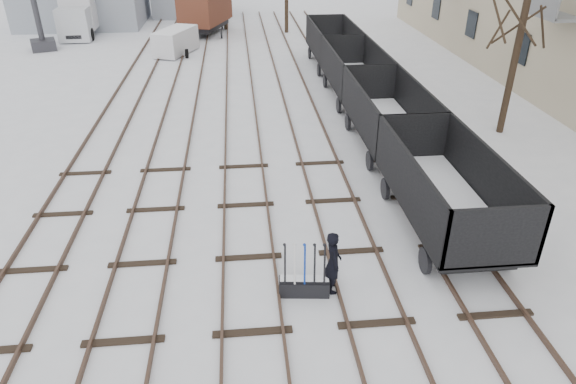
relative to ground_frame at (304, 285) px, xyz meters
name	(u,v)px	position (x,y,z in m)	size (l,w,h in m)	color
ground	(249,258)	(-1.40, 1.70, -0.28)	(120.00, 120.00, 0.00)	white
tracks	(240,101)	(-1.40, 15.38, -0.21)	(13.90, 52.00, 0.16)	black
ground_frame	(304,285)	(0.00, 0.00, 0.00)	(1.34, 0.56, 1.49)	black
worker	(333,262)	(0.75, 0.10, 0.60)	(0.65, 0.42, 1.77)	black
freight_wagon_a	(443,201)	(4.60, 2.67, 0.73)	(2.59, 6.48, 2.65)	black
freight_wagon_b	(387,124)	(4.60, 9.07, 0.73)	(2.59, 6.48, 2.65)	black
freight_wagon_c	(354,80)	(4.60, 15.47, 0.73)	(2.59, 6.48, 2.65)	black
freight_wagon_d	(333,50)	(4.60, 21.87, 0.73)	(2.59, 6.48, 2.65)	black
box_van_wagon	(205,3)	(-3.75, 32.46, 2.13)	(4.44, 6.05, 4.14)	black
lorry	(81,13)	(-13.56, 33.25, 1.37)	(2.51, 7.15, 3.21)	black
panel_van	(176,41)	(-5.59, 26.10, 0.60)	(2.97, 4.18, 1.69)	silver
crane	(38,19)	(-15.13, 28.39, 1.85)	(2.07, 4.83, 8.10)	#2E2E33
tree_near	(515,60)	(10.21, 10.21, 2.97)	(0.30, 0.30, 6.50)	black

